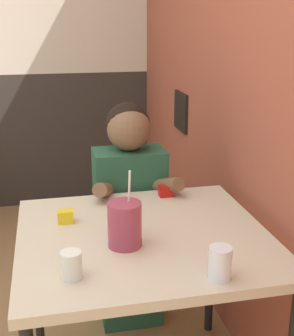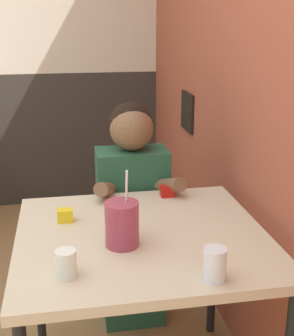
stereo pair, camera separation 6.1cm
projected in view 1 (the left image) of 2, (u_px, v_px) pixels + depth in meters
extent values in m
cube|color=#9E4C38|center=(201.00, 51.00, 2.60)|extent=(0.06, 4.58, 2.70)
cube|color=black|center=(181.00, 111.00, 2.94)|extent=(0.02, 0.24, 0.24)
cube|color=beige|center=(144.00, 238.00, 1.73)|extent=(0.92, 0.86, 0.04)
cylinder|color=black|center=(36.00, 286.00, 2.13)|extent=(0.04, 0.04, 0.74)
cylinder|color=black|center=(211.00, 266.00, 2.30)|extent=(0.04, 0.04, 0.74)
cube|color=#235138|center=(131.00, 282.00, 2.43)|extent=(0.31, 0.20, 0.44)
cube|color=#235138|center=(130.00, 199.00, 2.28)|extent=(0.34, 0.20, 0.49)
sphere|color=black|center=(128.00, 124.00, 2.19)|extent=(0.21, 0.21, 0.21)
sphere|color=brown|center=(129.00, 129.00, 2.18)|extent=(0.21, 0.21, 0.21)
cylinder|color=brown|center=(105.00, 190.00, 2.09)|extent=(0.14, 0.27, 0.15)
cylinder|color=brown|center=(164.00, 185.00, 2.15)|extent=(0.14, 0.27, 0.15)
cylinder|color=#99384C|center=(125.00, 224.00, 1.61)|extent=(0.12, 0.12, 0.16)
cylinder|color=white|center=(129.00, 189.00, 1.58)|extent=(0.01, 0.04, 0.14)
cylinder|color=silver|center=(220.00, 263.00, 1.42)|extent=(0.07, 0.07, 0.11)
cylinder|color=silver|center=(71.00, 265.00, 1.42)|extent=(0.07, 0.07, 0.09)
cube|color=#B7140F|center=(166.00, 191.00, 2.08)|extent=(0.06, 0.04, 0.05)
cube|color=yellow|center=(65.00, 217.00, 1.81)|extent=(0.06, 0.04, 0.05)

